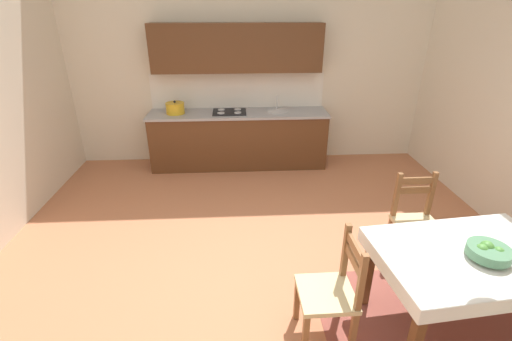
{
  "coord_description": "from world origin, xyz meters",
  "views": [
    {
      "loc": [
        -0.24,
        -2.8,
        2.42
      ],
      "look_at": [
        -0.07,
        0.19,
        1.03
      ],
      "focal_mm": 24.9,
      "sensor_mm": 36.0,
      "label": 1
    }
  ],
  "objects_px": {
    "dining_table": "(467,267)",
    "dining_chair_tv_side": "(331,292)",
    "dining_chair_kitchen_side": "(416,222)",
    "fruit_bowl": "(488,252)",
    "kitchen_cabinetry": "(238,114)"
  },
  "relations": [
    {
      "from": "dining_table",
      "to": "fruit_bowl",
      "type": "height_order",
      "value": "fruit_bowl"
    },
    {
      "from": "dining_table",
      "to": "dining_chair_tv_side",
      "type": "relative_size",
      "value": 1.56
    },
    {
      "from": "dining_table",
      "to": "dining_chair_kitchen_side",
      "type": "xyz_separation_m",
      "value": [
        0.06,
        0.88,
        -0.18
      ]
    },
    {
      "from": "kitchen_cabinetry",
      "to": "dining_table",
      "type": "height_order",
      "value": "kitchen_cabinetry"
    },
    {
      "from": "fruit_bowl",
      "to": "dining_chair_tv_side",
      "type": "bearing_deg",
      "value": 177.43
    },
    {
      "from": "dining_table",
      "to": "dining_chair_tv_side",
      "type": "bearing_deg",
      "value": -179.06
    },
    {
      "from": "dining_chair_kitchen_side",
      "to": "fruit_bowl",
      "type": "height_order",
      "value": "dining_chair_kitchen_side"
    },
    {
      "from": "dining_chair_tv_side",
      "to": "fruit_bowl",
      "type": "relative_size",
      "value": 3.1
    },
    {
      "from": "dining_table",
      "to": "dining_chair_tv_side",
      "type": "xyz_separation_m",
      "value": [
        -1.03,
        -0.02,
        -0.18
      ]
    },
    {
      "from": "dining_chair_kitchen_side",
      "to": "dining_chair_tv_side",
      "type": "xyz_separation_m",
      "value": [
        -1.09,
        -0.9,
        0.0
      ]
    },
    {
      "from": "kitchen_cabinetry",
      "to": "dining_chair_kitchen_side",
      "type": "bearing_deg",
      "value": -55.9
    },
    {
      "from": "dining_chair_kitchen_side",
      "to": "fruit_bowl",
      "type": "xyz_separation_m",
      "value": [
        0.01,
        -0.95,
        0.37
      ]
    },
    {
      "from": "dining_chair_tv_side",
      "to": "fruit_bowl",
      "type": "bearing_deg",
      "value": -2.57
    },
    {
      "from": "dining_chair_kitchen_side",
      "to": "dining_chair_tv_side",
      "type": "height_order",
      "value": "same"
    },
    {
      "from": "kitchen_cabinetry",
      "to": "dining_chair_kitchen_side",
      "type": "xyz_separation_m",
      "value": [
        1.75,
        -2.58,
        -0.41
      ]
    }
  ]
}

